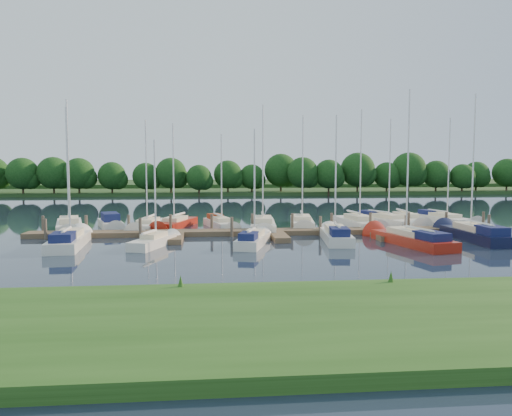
{
  "coord_description": "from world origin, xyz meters",
  "views": [
    {
      "loc": [
        -5.4,
        -32.84,
        5.72
      ],
      "look_at": [
        -1.53,
        8.0,
        2.2
      ],
      "focal_mm": 35.0,
      "sensor_mm": 36.0,
      "label": 1
    }
  ],
  "objects": [
    {
      "name": "sailboat_n_2",
      "position": [
        -10.88,
        12.34,
        0.26
      ],
      "size": [
        2.84,
        8.04,
        10.03
      ],
      "rotation": [
        0.0,
        0.0,
        3.0
      ],
      "color": "silver",
      "rests_on": "ground"
    },
    {
      "name": "far_shore",
      "position": [
        0.0,
        75.0,
        0.3
      ],
      "size": [
        180.0,
        30.0,
        0.6
      ],
      "primitive_type": "cube",
      "color": "#1E4018",
      "rests_on": "ground"
    },
    {
      "name": "distant_hill",
      "position": [
        0.0,
        100.0,
        0.7
      ],
      "size": [
        220.0,
        40.0,
        1.4
      ],
      "primitive_type": "cube",
      "color": "#2C4B20",
      "rests_on": "ground"
    },
    {
      "name": "dock",
      "position": [
        0.0,
        7.31,
        0.2
      ],
      "size": [
        40.0,
        6.0,
        0.4
      ],
      "color": "brown",
      "rests_on": "ground"
    },
    {
      "name": "sailboat_n_0",
      "position": [
        -17.5,
        11.46,
        0.28
      ],
      "size": [
        3.87,
        8.7,
        11.12
      ],
      "rotation": [
        0.0,
        0.0,
        3.4
      ],
      "color": "silver",
      "rests_on": "ground"
    },
    {
      "name": "motorboat",
      "position": [
        -14.39,
        13.59,
        0.35
      ],
      "size": [
        3.27,
        6.14,
        1.7
      ],
      "rotation": [
        0.0,
        0.0,
        3.46
      ],
      "color": "silver",
      "rests_on": "ground"
    },
    {
      "name": "sailboat_n_5",
      "position": [
        -0.7,
        10.56,
        0.28
      ],
      "size": [
        2.74,
        8.93,
        11.35
      ],
      "rotation": [
        0.0,
        0.0,
        3.06
      ],
      "color": "silver",
      "rests_on": "ground"
    },
    {
      "name": "sailboat_s_5",
      "position": [
        14.84,
        3.35,
        0.34
      ],
      "size": [
        2.17,
        9.02,
        11.6
      ],
      "rotation": [
        0.0,
        0.0,
        -0.0
      ],
      "color": "black",
      "rests_on": "ground"
    },
    {
      "name": "sailboat_s_0",
      "position": [
        -15.24,
        3.14,
        0.33
      ],
      "size": [
        2.57,
        8.43,
        10.73
      ],
      "rotation": [
        0.0,
        0.0,
        0.08
      ],
      "color": "silver",
      "rests_on": "ground"
    },
    {
      "name": "sailboat_s_4",
      "position": [
        9.04,
        1.7,
        0.32
      ],
      "size": [
        3.73,
        9.22,
        11.55
      ],
      "rotation": [
        0.0,
        0.0,
        0.21
      ],
      "color": "maroon",
      "rests_on": "ground"
    },
    {
      "name": "sailboat_s_2",
      "position": [
        -2.23,
        2.53,
        0.32
      ],
      "size": [
        3.11,
        6.74,
        8.68
      ],
      "rotation": [
        0.0,
        0.0,
        -0.28
      ],
      "color": "silver",
      "rests_on": "ground"
    },
    {
      "name": "near_bank",
      "position": [
        0.0,
        -16.0,
        0.25
      ],
      "size": [
        90.0,
        10.0,
        0.5
      ],
      "primitive_type": "cube",
      "color": "#1E4614",
      "rests_on": "ground"
    },
    {
      "name": "sailboat_n_6",
      "position": [
        3.23,
        12.72,
        0.27
      ],
      "size": [
        2.96,
        8.45,
        10.62
      ],
      "rotation": [
        0.0,
        0.0,
        3.0
      ],
      "color": "silver",
      "rests_on": "ground"
    },
    {
      "name": "sailboat_s_1",
      "position": [
        -9.27,
        2.67,
        0.27
      ],
      "size": [
        3.07,
        6.01,
        7.85
      ],
      "rotation": [
        0.0,
        0.0,
        -0.34
      ],
      "color": "silver",
      "rests_on": "ground"
    },
    {
      "name": "sailboat_n_7",
      "position": [
        8.31,
        11.67,
        0.28
      ],
      "size": [
        2.8,
        8.81,
        11.17
      ],
      "rotation": [
        0.0,
        0.0,
        3.24
      ],
      "color": "silver",
      "rests_on": "ground"
    },
    {
      "name": "mooring_pilings",
      "position": [
        0.0,
        8.43,
        0.6
      ],
      "size": [
        38.24,
        2.84,
        2.0
      ],
      "color": "#473D33",
      "rests_on": "ground"
    },
    {
      "name": "ground",
      "position": [
        0.0,
        0.0,
        0.0
      ],
      "size": [
        260.0,
        260.0,
        0.0
      ],
      "primitive_type": "plane",
      "color": "#17202F",
      "rests_on": "ground"
    },
    {
      "name": "sailboat_n_3",
      "position": [
        -8.53,
        13.23,
        0.27
      ],
      "size": [
        3.75,
        7.79,
        9.87
      ],
      "rotation": [
        0.0,
        0.0,
        2.83
      ],
      "color": "maroon",
      "rests_on": "ground"
    },
    {
      "name": "sailboat_n_8",
      "position": [
        11.55,
        13.55,
        0.32
      ],
      "size": [
        4.51,
        8.14,
        10.48
      ],
      "rotation": [
        0.0,
        0.0,
        3.54
      ],
      "color": "silver",
      "rests_on": "ground"
    },
    {
      "name": "treeline",
      "position": [
        2.81,
        61.89,
        4.12
      ],
      "size": [
        147.42,
        9.96,
        8.29
      ],
      "color": "#38281C",
      "rests_on": "ground"
    },
    {
      "name": "sailboat_n_10",
      "position": [
        17.98,
        14.55,
        0.31
      ],
      "size": [
        3.46,
        8.59,
        10.7
      ],
      "rotation": [
        0.0,
        0.0,
        3.35
      ],
      "color": "silver",
      "rests_on": "ground"
    },
    {
      "name": "sailboat_n_4",
      "position": [
        -4.36,
        12.7,
        0.31
      ],
      "size": [
        3.11,
        6.95,
        8.87
      ],
      "rotation": [
        0.0,
        0.0,
        3.41
      ],
      "color": "silver",
      "rests_on": "ground"
    },
    {
      "name": "sailboat_n_9",
      "position": [
        13.85,
        14.22,
        0.27
      ],
      "size": [
        2.28,
        8.47,
        10.73
      ],
      "rotation": [
        0.0,
        0.0,
        3.1
      ],
      "color": "silver",
      "rests_on": "ground"
    },
    {
      "name": "sailboat_s_3",
      "position": [
        4.12,
        3.76,
        0.33
      ],
      "size": [
        2.59,
        7.73,
        9.91
      ],
      "rotation": [
        0.0,
        0.0,
        -0.12
      ],
      "color": "silver",
      "rests_on": "ground"
    }
  ]
}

